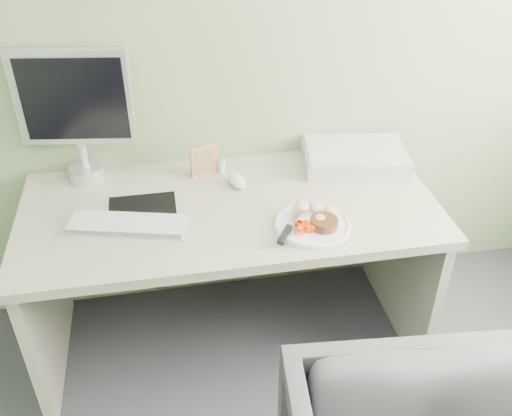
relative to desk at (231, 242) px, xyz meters
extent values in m
plane|color=gray|center=(0.00, 0.38, 0.80)|extent=(3.50, 0.00, 3.50)
cube|color=#B5AA98|center=(0.00, 0.00, 0.16)|extent=(1.60, 0.75, 0.04)
cube|color=#B6AE9B|center=(-0.76, 0.00, -0.20)|extent=(0.04, 0.70, 0.69)
cube|color=#B6AE9B|center=(0.76, 0.00, -0.20)|extent=(0.04, 0.70, 0.69)
cylinder|color=white|center=(0.28, -0.19, 0.19)|extent=(0.28, 0.28, 0.01)
cylinder|color=black|center=(0.31, -0.22, 0.21)|extent=(0.11, 0.11, 0.03)
ellipsoid|color=tan|center=(0.31, -0.14, 0.23)|extent=(0.14, 0.12, 0.07)
cube|color=#FF4305|center=(0.23, -0.22, 0.22)|extent=(0.08, 0.07, 0.04)
cube|color=silver|center=(0.23, -0.14, 0.21)|extent=(0.10, 0.14, 0.01)
cube|color=black|center=(0.16, -0.26, 0.21)|extent=(0.07, 0.10, 0.02)
cube|color=black|center=(-0.33, 0.02, 0.18)|extent=(0.25, 0.22, 0.00)
cube|color=white|center=(-0.39, -0.08, 0.20)|extent=(0.44, 0.22, 0.02)
ellipsoid|color=white|center=(0.05, 0.14, 0.20)|extent=(0.09, 0.13, 0.04)
cube|color=olive|center=(-0.07, 0.24, 0.25)|extent=(0.11, 0.05, 0.14)
cylinder|color=white|center=(0.00, 0.24, 0.21)|extent=(0.03, 0.03, 0.06)
cone|color=#80A2CD|center=(0.00, 0.24, 0.25)|extent=(0.02, 0.02, 0.02)
cube|color=#A3A5AA|center=(0.57, 0.22, 0.22)|extent=(0.47, 0.35, 0.07)
cylinder|color=silver|center=(-0.55, 0.29, 0.21)|extent=(0.14, 0.14, 0.06)
cylinder|color=silver|center=(-0.55, 0.29, 0.29)|extent=(0.04, 0.04, 0.10)
cube|color=silver|center=(-0.55, 0.32, 0.53)|extent=(0.45, 0.10, 0.38)
cube|color=black|center=(-0.55, 0.30, 0.53)|extent=(0.39, 0.06, 0.33)
camera|label=1|loc=(-0.22, -1.80, 1.42)|focal=40.00mm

